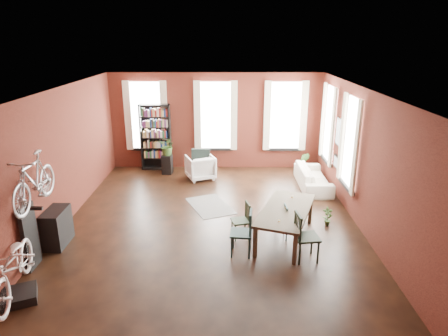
{
  "coord_description": "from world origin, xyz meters",
  "views": [
    {
      "loc": [
        0.38,
        -8.61,
        4.32
      ],
      "look_at": [
        0.31,
        0.6,
        1.26
      ],
      "focal_mm": 32.0,
      "sensor_mm": 36.0,
      "label": 1
    }
  ],
  "objects_px": {
    "bike_trainer": "(19,296)",
    "console_table": "(57,227)",
    "cream_sofa": "(313,174)",
    "dining_table": "(285,224)",
    "bookshelf": "(156,137)",
    "plant_stand": "(167,165)",
    "bicycle_floor": "(10,242)",
    "dining_chair_b": "(240,221)",
    "dining_chair_d": "(292,222)",
    "white_armchair": "(200,166)",
    "dining_chair_c": "(307,237)",
    "dining_chair_a": "(241,233)"
  },
  "relations": [
    {
      "from": "bike_trainer",
      "to": "console_table",
      "type": "xyz_separation_m",
      "value": [
        -0.1,
        1.95,
        0.32
      ]
    },
    {
      "from": "cream_sofa",
      "to": "console_table",
      "type": "xyz_separation_m",
      "value": [
        -6.23,
        -3.5,
        -0.01
      ]
    },
    {
      "from": "dining_table",
      "to": "bookshelf",
      "type": "distance_m",
      "value": 6.18
    },
    {
      "from": "plant_stand",
      "to": "bicycle_floor",
      "type": "height_order",
      "value": "bicycle_floor"
    },
    {
      "from": "dining_chair_b",
      "to": "bike_trainer",
      "type": "relative_size",
      "value": 1.48
    },
    {
      "from": "bookshelf",
      "to": "dining_chair_b",
      "type": "bearing_deg",
      "value": -61.12
    },
    {
      "from": "console_table",
      "to": "bicycle_floor",
      "type": "bearing_deg",
      "value": -86.57
    },
    {
      "from": "dining_chair_d",
      "to": "dining_chair_b",
      "type": "bearing_deg",
      "value": 86.59
    },
    {
      "from": "dining_table",
      "to": "white_armchair",
      "type": "relative_size",
      "value": 2.53
    },
    {
      "from": "dining_chair_d",
      "to": "white_armchair",
      "type": "xyz_separation_m",
      "value": [
        -2.29,
        3.89,
        0.03
      ]
    },
    {
      "from": "dining_table",
      "to": "white_armchair",
      "type": "height_order",
      "value": "white_armchair"
    },
    {
      "from": "dining_table",
      "to": "bike_trainer",
      "type": "height_order",
      "value": "dining_table"
    },
    {
      "from": "white_armchair",
      "to": "dining_chair_d",
      "type": "bearing_deg",
      "value": 99.28
    },
    {
      "from": "bike_trainer",
      "to": "bicycle_floor",
      "type": "height_order",
      "value": "bicycle_floor"
    },
    {
      "from": "dining_chair_c",
      "to": "cream_sofa",
      "type": "relative_size",
      "value": 0.48
    },
    {
      "from": "console_table",
      "to": "dining_table",
      "type": "bearing_deg",
      "value": 3.25
    },
    {
      "from": "dining_chair_a",
      "to": "white_armchair",
      "type": "xyz_separation_m",
      "value": [
        -1.14,
        4.59,
        -0.06
      ]
    },
    {
      "from": "dining_chair_b",
      "to": "cream_sofa",
      "type": "relative_size",
      "value": 0.39
    },
    {
      "from": "bookshelf",
      "to": "cream_sofa",
      "type": "relative_size",
      "value": 1.06
    },
    {
      "from": "dining_chair_a",
      "to": "dining_chair_d",
      "type": "xyz_separation_m",
      "value": [
        1.16,
        0.7,
        -0.09
      ]
    },
    {
      "from": "cream_sofa",
      "to": "console_table",
      "type": "relative_size",
      "value": 2.6
    },
    {
      "from": "cream_sofa",
      "to": "console_table",
      "type": "distance_m",
      "value": 7.15
    },
    {
      "from": "cream_sofa",
      "to": "dining_chair_b",
      "type": "bearing_deg",
      "value": 144.39
    },
    {
      "from": "dining_chair_c",
      "to": "white_armchair",
      "type": "relative_size",
      "value": 1.2
    },
    {
      "from": "dining_chair_b",
      "to": "cream_sofa",
      "type": "bearing_deg",
      "value": 130.52
    },
    {
      "from": "cream_sofa",
      "to": "bike_trainer",
      "type": "relative_size",
      "value": 3.75
    },
    {
      "from": "dining_table",
      "to": "dining_chair_d",
      "type": "relative_size",
      "value": 2.71
    },
    {
      "from": "dining_chair_a",
      "to": "white_armchair",
      "type": "relative_size",
      "value": 1.14
    },
    {
      "from": "bike_trainer",
      "to": "plant_stand",
      "type": "xyz_separation_m",
      "value": [
        1.6,
        6.64,
        0.23
      ]
    },
    {
      "from": "dining_table",
      "to": "dining_chair_d",
      "type": "distance_m",
      "value": 0.17
    },
    {
      "from": "dining_chair_a",
      "to": "dining_chair_c",
      "type": "bearing_deg",
      "value": 87.47
    },
    {
      "from": "bookshelf",
      "to": "cream_sofa",
      "type": "xyz_separation_m",
      "value": [
        4.95,
        -1.7,
        -0.69
      ]
    },
    {
      "from": "dining_table",
      "to": "bike_trainer",
      "type": "relative_size",
      "value": 3.82
    },
    {
      "from": "white_armchair",
      "to": "console_table",
      "type": "distance_m",
      "value": 5.07
    },
    {
      "from": "console_table",
      "to": "plant_stand",
      "type": "bearing_deg",
      "value": 70.08
    },
    {
      "from": "dining_chair_b",
      "to": "plant_stand",
      "type": "bearing_deg",
      "value": -166.45
    },
    {
      "from": "white_armchair",
      "to": "cream_sofa",
      "type": "xyz_separation_m",
      "value": [
        3.41,
        -0.71,
        -0.01
      ]
    },
    {
      "from": "dining_table",
      "to": "console_table",
      "type": "xyz_separation_m",
      "value": [
        -4.95,
        -0.28,
        0.04
      ]
    },
    {
      "from": "dining_table",
      "to": "plant_stand",
      "type": "height_order",
      "value": "dining_table"
    },
    {
      "from": "dining_chair_a",
      "to": "cream_sofa",
      "type": "height_order",
      "value": "dining_chair_a"
    },
    {
      "from": "dining_chair_c",
      "to": "console_table",
      "type": "relative_size",
      "value": 1.26
    },
    {
      "from": "dining_chair_d",
      "to": "white_armchair",
      "type": "height_order",
      "value": "white_armchair"
    },
    {
      "from": "dining_table",
      "to": "bike_trainer",
      "type": "distance_m",
      "value": 5.34
    },
    {
      "from": "white_armchair",
      "to": "bicycle_floor",
      "type": "bearing_deg",
      "value": 45.1
    },
    {
      "from": "console_table",
      "to": "dining_chair_a",
      "type": "bearing_deg",
      "value": -5.4
    },
    {
      "from": "dining_chair_a",
      "to": "plant_stand",
      "type": "relative_size",
      "value": 1.55
    },
    {
      "from": "cream_sofa",
      "to": "bookshelf",
      "type": "bearing_deg",
      "value": 71.05
    },
    {
      "from": "dining_chair_c",
      "to": "bike_trainer",
      "type": "relative_size",
      "value": 1.81
    },
    {
      "from": "dining_chair_d",
      "to": "bicycle_floor",
      "type": "xyz_separation_m",
      "value": [
        -4.99,
        -2.28,
        0.74
      ]
    },
    {
      "from": "dining_chair_d",
      "to": "bike_trainer",
      "type": "xyz_separation_m",
      "value": [
        -5.0,
        -2.27,
        -0.31
      ]
    }
  ]
}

